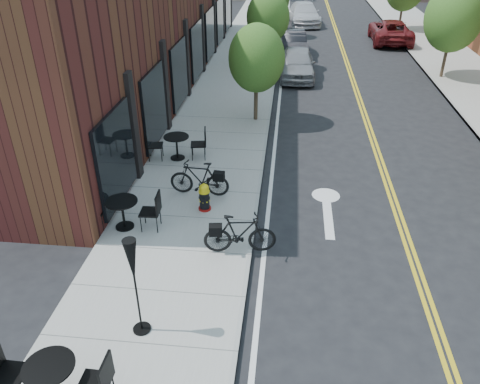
{
  "coord_description": "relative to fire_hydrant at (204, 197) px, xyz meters",
  "views": [
    {
      "loc": [
        0.69,
        -9.15,
        7.33
      ],
      "look_at": [
        -0.45,
        1.53,
        1.0
      ],
      "focal_mm": 35.0,
      "sensor_mm": 36.0,
      "label": 1
    }
  ],
  "objects": [
    {
      "name": "bicycle_left",
      "position": [
        -0.29,
        0.81,
        0.14
      ],
      "size": [
        1.82,
        0.62,
        1.08
      ],
      "primitive_type": "imported",
      "rotation": [
        0.0,
        0.0,
        -1.64
      ],
      "color": "black",
      "rests_on": "sidewalk_near"
    },
    {
      "name": "ground",
      "position": [
        1.51,
        -1.95,
        -0.51
      ],
      "size": [
        120.0,
        120.0,
        0.0
      ],
      "primitive_type": "plane",
      "color": "black",
      "rests_on": "ground"
    },
    {
      "name": "tree_near_a",
      "position": [
        0.91,
        7.05,
        2.09
      ],
      "size": [
        2.2,
        2.2,
        3.81
      ],
      "color": "#382B1E",
      "rests_on": "sidewalk_near"
    },
    {
      "name": "building_near",
      "position": [
        -4.99,
        12.05,
        2.99
      ],
      "size": [
        5.0,
        28.0,
        7.0
      ],
      "primitive_type": "cube",
      "color": "#411614",
      "rests_on": "ground"
    },
    {
      "name": "patio_umbrella",
      "position": [
        -0.49,
        -4.61,
        1.21
      ],
      "size": [
        0.36,
        0.36,
        2.23
      ],
      "color": "black",
      "rests_on": "sidewalk_near"
    },
    {
      "name": "bistro_set_a",
      "position": [
        -1.5,
        -6.29,
        0.15
      ],
      "size": [
        2.0,
        0.88,
        1.08
      ],
      "rotation": [
        0.0,
        0.0,
        -0.02
      ],
      "color": "black",
      "rests_on": "sidewalk_near"
    },
    {
      "name": "tree_far_b",
      "position": [
        10.11,
        14.05,
        2.54
      ],
      "size": [
        2.8,
        2.8,
        4.62
      ],
      "color": "#382B1E",
      "rests_on": "sidewalk_far"
    },
    {
      "name": "bistro_set_c",
      "position": [
        -1.49,
        3.12,
        0.14
      ],
      "size": [
        2.03,
        0.98,
        1.07
      ],
      "rotation": [
        0.0,
        0.0,
        0.16
      ],
      "color": "black",
      "rests_on": "sidewalk_near"
    },
    {
      "name": "tree_near_b",
      "position": [
        0.91,
        15.05,
        2.2
      ],
      "size": [
        2.3,
        2.3,
        3.98
      ],
      "color": "#382B1E",
      "rests_on": "sidewalk_near"
    },
    {
      "name": "parked_car_c",
      "position": [
        3.11,
        27.9,
        0.27
      ],
      "size": [
        2.71,
        5.59,
        1.57
      ],
      "primitive_type": "imported",
      "rotation": [
        0.0,
        0.0,
        0.1
      ],
      "color": "silver",
      "rests_on": "ground"
    },
    {
      "name": "parked_car_far",
      "position": [
        8.77,
        22.17,
        0.23
      ],
      "size": [
        2.62,
        5.44,
        1.49
      ],
      "primitive_type": "imported",
      "rotation": [
        0.0,
        0.0,
        3.11
      ],
      "color": "maroon",
      "rests_on": "ground"
    },
    {
      "name": "bicycle_right",
      "position": [
        1.21,
        -1.85,
        0.14
      ],
      "size": [
        1.84,
        0.74,
        1.07
      ],
      "primitive_type": "imported",
      "rotation": [
        0.0,
        0.0,
        1.7
      ],
      "color": "black",
      "rests_on": "sidewalk_near"
    },
    {
      "name": "sidewalk_near",
      "position": [
        -0.49,
        8.05,
        -0.45
      ],
      "size": [
        4.0,
        70.0,
        0.12
      ],
      "primitive_type": "cube",
      "color": "#9E9B93",
      "rests_on": "ground"
    },
    {
      "name": "fire_hydrant",
      "position": [
        0.0,
        0.0,
        0.0
      ],
      "size": [
        0.4,
        0.4,
        0.83
      ],
      "rotation": [
        0.0,
        0.0,
        -0.11
      ],
      "color": "maroon",
      "rests_on": "sidewalk_near"
    },
    {
      "name": "bistro_set_b",
      "position": [
        -1.99,
        -1.11,
        0.14
      ],
      "size": [
        1.98,
        0.89,
        1.07
      ],
      "rotation": [
        0.0,
        0.0,
        0.04
      ],
      "color": "black",
      "rests_on": "sidewalk_near"
    },
    {
      "name": "parked_car_a",
      "position": [
        2.58,
        13.48,
        0.23
      ],
      "size": [
        1.83,
        4.41,
        1.49
      ],
      "primitive_type": "imported",
      "rotation": [
        0.0,
        0.0,
        0.02
      ],
      "color": "gray",
      "rests_on": "ground"
    },
    {
      "name": "parked_car_b",
      "position": [
        2.31,
        18.22,
        0.18
      ],
      "size": [
        2.01,
        4.36,
        1.38
      ],
      "primitive_type": "imported",
      "rotation": [
        0.0,
        0.0,
        0.13
      ],
      "color": "black",
      "rests_on": "ground"
    }
  ]
}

